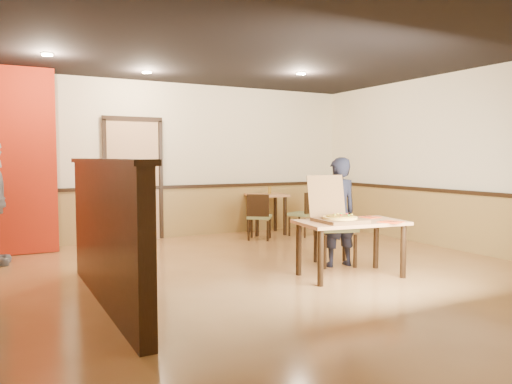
# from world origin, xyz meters

# --- Properties ---
(floor) EXTENTS (7.00, 7.00, 0.00)m
(floor) POSITION_xyz_m (0.00, 0.00, 0.00)
(floor) COLOR #B77E47
(floor) RESTS_ON ground
(ceiling) EXTENTS (7.00, 7.00, 0.00)m
(ceiling) POSITION_xyz_m (0.00, 0.00, 2.80)
(ceiling) COLOR black
(ceiling) RESTS_ON wall_back
(wall_back) EXTENTS (7.00, 0.00, 7.00)m
(wall_back) POSITION_xyz_m (0.00, 3.50, 1.40)
(wall_back) COLOR beige
(wall_back) RESTS_ON floor
(wall_right) EXTENTS (0.00, 7.00, 7.00)m
(wall_right) POSITION_xyz_m (3.50, 0.00, 1.40)
(wall_right) COLOR beige
(wall_right) RESTS_ON floor
(wainscot_back) EXTENTS (7.00, 0.04, 0.90)m
(wainscot_back) POSITION_xyz_m (0.00, 3.47, 0.45)
(wainscot_back) COLOR olive
(wainscot_back) RESTS_ON floor
(chair_rail_back) EXTENTS (7.00, 0.06, 0.06)m
(chair_rail_back) POSITION_xyz_m (0.00, 3.45, 0.92)
(chair_rail_back) COLOR black
(chair_rail_back) RESTS_ON wall_back
(wainscot_right) EXTENTS (0.04, 7.00, 0.90)m
(wainscot_right) POSITION_xyz_m (3.47, 0.00, 0.45)
(wainscot_right) COLOR olive
(wainscot_right) RESTS_ON floor
(chair_rail_right) EXTENTS (0.06, 7.00, 0.06)m
(chair_rail_right) POSITION_xyz_m (3.45, 0.00, 0.92)
(chair_rail_right) COLOR black
(chair_rail_right) RESTS_ON wall_right
(back_door) EXTENTS (0.90, 0.06, 2.10)m
(back_door) POSITION_xyz_m (-0.80, 3.46, 1.05)
(back_door) COLOR tan
(back_door) RESTS_ON wall_back
(booth_partition) EXTENTS (0.20, 3.10, 1.44)m
(booth_partition) POSITION_xyz_m (-2.00, -0.20, 0.74)
(booth_partition) COLOR black
(booth_partition) RESTS_ON floor
(spot_a) EXTENTS (0.14, 0.14, 0.02)m
(spot_a) POSITION_xyz_m (-2.30, 1.80, 2.78)
(spot_a) COLOR beige
(spot_a) RESTS_ON ceiling
(spot_b) EXTENTS (0.14, 0.14, 0.02)m
(spot_b) POSITION_xyz_m (-0.80, 2.50, 2.78)
(spot_b) COLOR beige
(spot_b) RESTS_ON ceiling
(spot_c) EXTENTS (0.14, 0.14, 0.02)m
(spot_c) POSITION_xyz_m (1.40, 1.50, 2.78)
(spot_c) COLOR beige
(spot_c) RESTS_ON ceiling
(main_table) EXTENTS (1.37, 0.89, 0.69)m
(main_table) POSITION_xyz_m (0.86, -0.45, 0.58)
(main_table) COLOR #B57C4C
(main_table) RESTS_ON floor
(diner_chair) EXTENTS (0.64, 0.64, 1.02)m
(diner_chair) POSITION_xyz_m (1.12, 0.25, 0.56)
(diner_chair) COLOR olive
(diner_chair) RESTS_ON floor
(side_chair_left) EXTENTS (0.57, 0.57, 0.82)m
(side_chair_left) POSITION_xyz_m (1.15, 2.45, 0.45)
(side_chair_left) COLOR olive
(side_chair_left) RESTS_ON floor
(side_chair_right) EXTENTS (0.54, 0.54, 0.82)m
(side_chair_right) POSITION_xyz_m (2.11, 2.44, 0.45)
(side_chair_right) COLOR olive
(side_chair_right) RESTS_ON floor
(side_table) EXTENTS (0.83, 0.83, 0.76)m
(side_table) POSITION_xyz_m (1.64, 3.05, 0.58)
(side_table) COLOR #B57C4C
(side_table) RESTS_ON floor
(diner) EXTENTS (0.57, 0.40, 1.46)m
(diner) POSITION_xyz_m (1.09, 0.10, 0.73)
(diner) COLOR black
(diner) RESTS_ON floor
(pizza_box) EXTENTS (0.55, 0.64, 0.55)m
(pizza_box) POSITION_xyz_m (0.68, -0.42, 0.76)
(pizza_box) COLOR brown
(pizza_box) RESTS_ON main_table
(pizza) EXTENTS (0.54, 0.54, 0.03)m
(pizza) POSITION_xyz_m (0.68, -0.47, 0.74)
(pizza) COLOR #F9CC5A
(pizza) RESTS_ON pizza_box
(napkin_near) EXTENTS (0.31, 0.31, 0.01)m
(napkin_near) POSITION_xyz_m (1.20, -0.77, 0.69)
(napkin_near) COLOR #F04110
(napkin_near) RESTS_ON main_table
(napkin_far) EXTENTS (0.23, 0.23, 0.01)m
(napkin_far) POSITION_xyz_m (1.31, -0.28, 0.69)
(napkin_far) COLOR #F04110
(napkin_far) RESTS_ON main_table
(condiment) EXTENTS (0.06, 0.06, 0.14)m
(condiment) POSITION_xyz_m (1.71, 3.05, 0.83)
(condiment) COLOR #835F17
(condiment) RESTS_ON side_table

